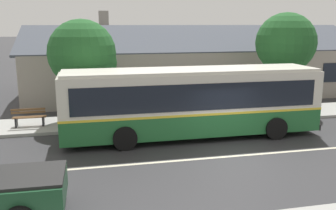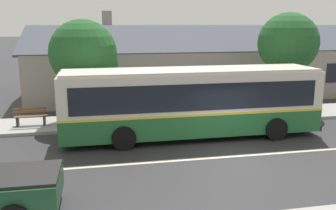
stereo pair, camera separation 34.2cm
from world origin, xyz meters
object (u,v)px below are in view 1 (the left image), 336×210
at_px(bench_by_building, 29,118).
at_px(street_tree_secondary, 85,56).
at_px(transit_bus, 192,101).
at_px(street_tree_primary, 286,45).

bearing_deg(bench_by_building, street_tree_secondary, 14.67).
xyz_separation_m(transit_bus, bench_by_building, (-7.36, 2.88, -1.11)).
xyz_separation_m(transit_bus, street_tree_primary, (6.60, 3.64, 2.18)).
relative_size(bench_by_building, street_tree_primary, 0.28).
height_order(bench_by_building, street_tree_secondary, street_tree_secondary).
height_order(street_tree_primary, street_tree_secondary, street_tree_primary).
distance_m(street_tree_primary, street_tree_secondary, 11.19).
distance_m(bench_by_building, street_tree_secondary, 4.07).
bearing_deg(transit_bus, street_tree_primary, 28.85).
distance_m(transit_bus, bench_by_building, 7.98).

